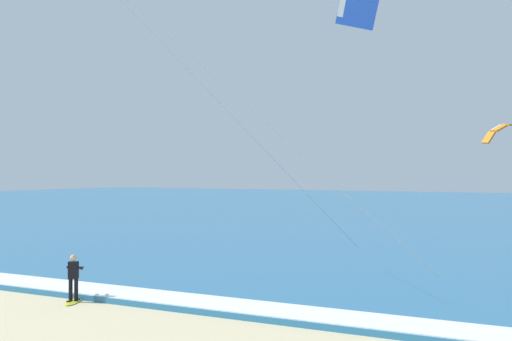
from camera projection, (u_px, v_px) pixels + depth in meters
name	position (u px, v px, depth m)	size (l,w,h in m)	color
sea	(442.00, 209.00, 75.76)	(200.00, 120.00, 0.20)	teal
surf_foam	(108.00, 291.00, 23.61)	(200.00, 1.91, 0.04)	white
surfboard	(73.00, 301.00, 22.59)	(1.01, 1.45, 0.09)	yellow
kitesurfer	(74.00, 276.00, 22.61)	(0.67, 0.66, 1.69)	black
kite_distant	(511.00, 131.00, 55.74)	(4.54, 4.00, 1.81)	orange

